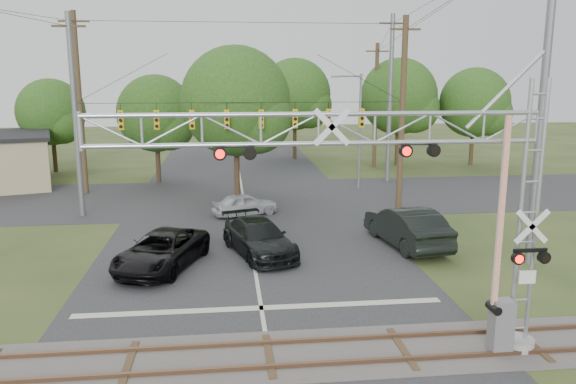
{
  "coord_description": "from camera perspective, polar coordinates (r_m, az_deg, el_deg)",
  "views": [
    {
      "loc": [
        -1.14,
        -12.99,
        8.05
      ],
      "look_at": [
        1.18,
        7.5,
        3.76
      ],
      "focal_mm": 35.0,
      "sensor_mm": 36.0,
      "label": 1
    }
  ],
  "objects": [
    {
      "name": "streetlight",
      "position": [
        40.28,
        7.09,
        6.72
      ],
      "size": [
        2.18,
        0.23,
        8.19
      ],
      "color": "slate",
      "rests_on": "ground"
    },
    {
      "name": "road_main",
      "position": [
        24.39,
        -3.43,
        -7.52
      ],
      "size": [
        14.0,
        90.0,
        0.02
      ],
      "primitive_type": "cube",
      "color": "#28282A",
      "rests_on": "ground"
    },
    {
      "name": "road_cross",
      "position": [
        37.87,
        -4.57,
        -0.54
      ],
      "size": [
        90.0,
        12.0,
        0.02
      ],
      "primitive_type": "cube",
      "color": "#28282A",
      "rests_on": "ground"
    },
    {
      "name": "railroad_track",
      "position": [
        17.04,
        -1.93,
        -16.33
      ],
      "size": [
        90.0,
        3.2,
        0.17
      ],
      "color": "#504A45",
      "rests_on": "ground"
    },
    {
      "name": "crossing_gantry",
      "position": [
        15.71,
        11.7,
        0.3
      ],
      "size": [
        12.82,
        1.02,
        8.0
      ],
      "color": "gray",
      "rests_on": "ground"
    },
    {
      "name": "car_dark",
      "position": [
        25.73,
        -2.98,
        -4.66
      ],
      "size": [
        3.73,
        5.84,
        1.58
      ],
      "primitive_type": "imported",
      "rotation": [
        0.0,
        0.0,
        0.3
      ],
      "color": "black",
      "rests_on": "ground"
    },
    {
      "name": "suv_dark",
      "position": [
        27.56,
        11.96,
        -3.43
      ],
      "size": [
        2.91,
        6.05,
        1.91
      ],
      "primitive_type": "imported",
      "rotation": [
        0.0,
        0.0,
        3.3
      ],
      "color": "black",
      "rests_on": "ground"
    },
    {
      "name": "utility_poles",
      "position": [
        34.94,
        0.08,
        8.89
      ],
      "size": [
        25.92,
        26.97,
        14.3
      ],
      "color": "#493221",
      "rests_on": "ground"
    },
    {
      "name": "sedan_silver",
      "position": [
        32.95,
        -4.38,
        -1.26
      ],
      "size": [
        4.14,
        2.84,
        1.31
      ],
      "primitive_type": "imported",
      "rotation": [
        0.0,
        0.0,
        1.95
      ],
      "color": "#B1B4B9",
      "rests_on": "ground"
    },
    {
      "name": "treeline",
      "position": [
        47.16,
        -2.46,
        9.08
      ],
      "size": [
        51.44,
        24.79,
        9.98
      ],
      "color": "#3B2B1A",
      "rests_on": "ground"
    },
    {
      "name": "pickup_black",
      "position": [
        24.53,
        -12.72,
        -5.82
      ],
      "size": [
        4.25,
        6.06,
        1.54
      ],
      "primitive_type": "imported",
      "rotation": [
        0.0,
        0.0,
        -0.34
      ],
      "color": "black",
      "rests_on": "ground"
    },
    {
      "name": "traffic_signal_span",
      "position": [
        33.14,
        -3.0,
        7.69
      ],
      "size": [
        19.34,
        0.36,
        11.5
      ],
      "color": "slate",
      "rests_on": "ground"
    }
  ]
}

